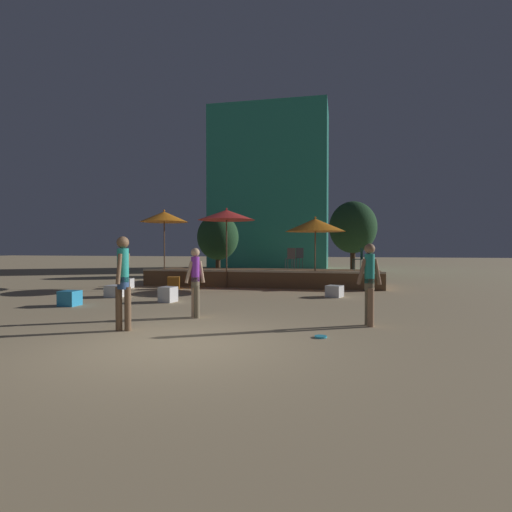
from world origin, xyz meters
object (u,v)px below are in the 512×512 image
cube_seat_0 (174,283)px  person_0 (123,278)px  patio_umbrella_1 (315,225)px  bistro_chair_1 (291,256)px  background_tree_0 (218,237)px  patio_umbrella_2 (164,217)px  cube_seat_1 (116,291)px  person_1 (369,281)px  frisbee_disc (321,337)px  cube_seat_2 (127,283)px  cube_seat_4 (334,291)px  background_tree_1 (353,227)px  bistro_chair_0 (360,257)px  person_2 (195,281)px  cube_seat_3 (168,294)px  bistro_chair_2 (299,256)px  cube_seat_5 (70,298)px  patio_umbrella_0 (227,215)px

cube_seat_0 → person_0: (2.23, -7.58, 0.81)m
patio_umbrella_1 → bistro_chair_1: bearing=146.0°
patio_umbrella_1 → background_tree_0: background_tree_0 is taller
patio_umbrella_2 → bistro_chair_1: patio_umbrella_2 is taller
cube_seat_1 → person_1: bearing=-23.0°
frisbee_disc → bistro_chair_1: bearing=100.3°
cube_seat_2 → patio_umbrella_2: bearing=45.3°
cube_seat_4 → background_tree_1: size_ratio=0.15×
background_tree_1 → bistro_chair_0: bearing=-89.3°
person_2 → bistro_chair_1: person_2 is taller
cube_seat_1 → cube_seat_3: 2.37m
cube_seat_3 → cube_seat_4: (4.94, 2.26, -0.04)m
patio_umbrella_2 → frisbee_disc: (6.95, -8.37, -2.92)m
person_1 → bistro_chair_2: (-2.41, 9.27, 0.32)m
patio_umbrella_2 → cube_seat_4: 7.96m
cube_seat_0 → person_0: 7.94m
cube_seat_2 → cube_seat_5: 4.76m
cube_seat_1 → background_tree_0: size_ratio=0.17×
patio_umbrella_0 → cube_seat_1: bearing=-127.7°
patio_umbrella_1 → frisbee_disc: size_ratio=12.51×
person_2 → patio_umbrella_0: bearing=-34.2°
cube_seat_3 → bistro_chair_0: 8.00m
patio_umbrella_1 → cube_seat_5: patio_umbrella_1 is taller
patio_umbrella_0 → bistro_chair_0: 5.65m
bistro_chair_0 → frisbee_disc: 9.33m
person_0 → cube_seat_2: bearing=113.0°
patio_umbrella_2 → bistro_chair_2: size_ratio=3.61×
bistro_chair_1 → bistro_chair_2: (0.21, 1.36, 0.00)m
cube_seat_0 → cube_seat_5: bearing=-102.3°
cube_seat_3 → cube_seat_4: 5.43m
person_2 → bistro_chair_2: bearing=-53.8°
background_tree_1 → cube_seat_1: bearing=-127.4°
bistro_chair_1 → frisbee_disc: size_ratio=3.92×
person_1 → bistro_chair_2: size_ratio=1.94×
patio_umbrella_2 → frisbee_disc: 11.27m
bistro_chair_2 → cube_seat_5: bearing=22.2°
patio_umbrella_2 → cube_seat_5: (-0.21, -5.80, -2.73)m
person_2 → cube_seat_0: bearing=-16.3°
bistro_chair_2 → patio_umbrella_1: bearing=79.9°
person_0 → bistro_chair_1: (2.22, 9.40, 0.21)m
patio_umbrella_2 → background_tree_0: size_ratio=0.92×
cube_seat_1 → person_0: (3.11, -4.86, 0.86)m
cube_seat_0 → background_tree_1: size_ratio=0.14×
background_tree_0 → patio_umbrella_0: bearing=-69.7°
patio_umbrella_0 → cube_seat_4: 5.61m
background_tree_1 → background_tree_0: bearing=-175.5°
cube_seat_1 → patio_umbrella_1: bearing=30.9°
patio_umbrella_0 → background_tree_1: size_ratio=0.78×
background_tree_0 → frisbee_disc: bearing=-66.0°
background_tree_1 → frisbee_disc: bearing=-94.0°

